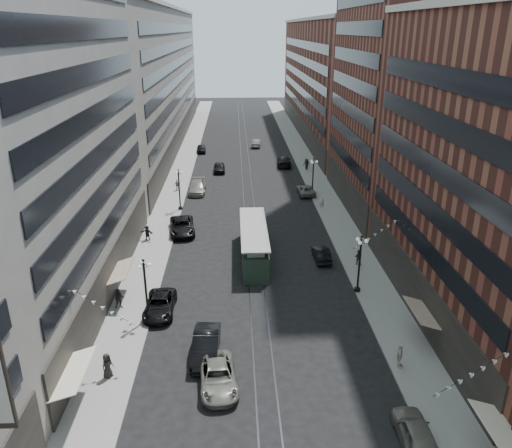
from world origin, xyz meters
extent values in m
plane|color=black|center=(0.00, 60.00, 0.00)|extent=(220.00, 220.00, 0.00)
cube|color=gray|center=(-11.00, 70.00, 0.07)|extent=(4.00, 180.00, 0.15)
cube|color=gray|center=(11.00, 70.00, 0.07)|extent=(4.00, 180.00, 0.15)
cube|color=#2D2D33|center=(-0.70, 70.00, 0.01)|extent=(0.12, 180.00, 0.02)
cube|color=#2D2D33|center=(0.70, 70.00, 0.01)|extent=(0.12, 180.00, 0.02)
cube|color=gray|center=(-17.00, 33.00, 14.00)|extent=(8.00, 36.00, 28.00)
cube|color=gray|center=(-17.00, 96.00, 13.00)|extent=(8.00, 90.00, 26.00)
cube|color=brown|center=(17.00, 28.00, 12.00)|extent=(8.00, 30.00, 24.00)
cube|color=brown|center=(17.00, 56.00, 21.00)|extent=(8.00, 26.00, 42.00)
cube|color=brown|center=(17.00, 105.00, 12.00)|extent=(8.00, 72.00, 24.00)
cylinder|color=black|center=(-9.20, 28.00, 0.30)|extent=(0.56, 0.56, 0.30)
cylinder|color=black|center=(-9.20, 28.00, 2.75)|extent=(0.18, 0.18, 5.20)
sphere|color=black|center=(-9.20, 28.00, 5.55)|extent=(0.24, 0.24, 0.24)
sphere|color=white|center=(-8.75, 28.00, 5.15)|extent=(0.36, 0.36, 0.36)
sphere|color=white|center=(-9.42, 28.39, 5.15)|extent=(0.36, 0.36, 0.36)
sphere|color=white|center=(-9.42, 27.61, 5.15)|extent=(0.36, 0.36, 0.36)
cylinder|color=black|center=(-9.20, 55.00, 0.30)|extent=(0.56, 0.56, 0.30)
cylinder|color=black|center=(-9.20, 55.00, 2.75)|extent=(0.18, 0.18, 5.20)
sphere|color=black|center=(-9.20, 55.00, 5.55)|extent=(0.24, 0.24, 0.24)
sphere|color=white|center=(-8.75, 55.00, 5.15)|extent=(0.36, 0.36, 0.36)
sphere|color=white|center=(-9.42, 55.39, 5.15)|extent=(0.36, 0.36, 0.36)
sphere|color=white|center=(-9.42, 54.61, 5.15)|extent=(0.36, 0.36, 0.36)
cylinder|color=black|center=(9.20, 32.00, 0.30)|extent=(0.56, 0.56, 0.30)
cylinder|color=black|center=(9.20, 32.00, 2.75)|extent=(0.18, 0.18, 5.20)
sphere|color=black|center=(9.20, 32.00, 5.55)|extent=(0.24, 0.24, 0.24)
sphere|color=white|center=(9.65, 32.00, 5.15)|extent=(0.36, 0.36, 0.36)
sphere|color=white|center=(8.97, 32.39, 5.15)|extent=(0.36, 0.36, 0.36)
sphere|color=white|center=(8.97, 31.61, 5.15)|extent=(0.36, 0.36, 0.36)
cylinder|color=black|center=(9.20, 60.00, 0.30)|extent=(0.56, 0.56, 0.30)
cylinder|color=black|center=(9.20, 60.00, 2.75)|extent=(0.18, 0.18, 5.20)
sphere|color=black|center=(9.20, 60.00, 5.55)|extent=(0.24, 0.24, 0.24)
sphere|color=white|center=(9.65, 60.00, 5.15)|extent=(0.36, 0.36, 0.36)
sphere|color=white|center=(8.97, 60.39, 5.15)|extent=(0.36, 0.36, 0.36)
sphere|color=white|center=(8.97, 59.61, 5.15)|extent=(0.36, 0.36, 0.36)
cube|color=#203325|center=(0.00, 39.89, 1.32)|extent=(2.53, 12.16, 2.64)
cube|color=gray|center=(0.00, 39.89, 2.94)|extent=(1.62, 11.15, 0.61)
cube|color=gray|center=(0.00, 39.89, 3.35)|extent=(2.74, 12.37, 0.15)
cylinder|color=black|center=(0.00, 35.33, 0.35)|extent=(2.33, 0.71, 0.71)
cylinder|color=black|center=(0.00, 44.45, 0.35)|extent=(2.33, 0.71, 0.71)
imported|color=black|center=(-8.40, 29.29, 0.73)|extent=(2.45, 5.29, 1.47)
imported|color=slate|center=(8.40, 14.06, 0.81)|extent=(1.98, 4.76, 1.61)
imported|color=black|center=(-4.18, 23.02, 0.88)|extent=(2.05, 5.43, 1.77)
imported|color=black|center=(-11.93, 29.93, 1.06)|extent=(0.97, 0.68, 1.82)
imported|color=beige|center=(9.62, 21.03, 1.06)|extent=(0.79, 1.17, 1.82)
imported|color=black|center=(-8.19, 47.06, 0.84)|extent=(3.57, 6.38, 1.69)
imported|color=gray|center=(-7.43, 62.54, 0.84)|extent=(2.42, 5.83, 1.68)
imported|color=black|center=(-8.40, 88.17, 0.73)|extent=(1.93, 4.38, 1.47)
imported|color=black|center=(7.03, 38.96, 0.69)|extent=(1.58, 4.22, 1.37)
imported|color=slate|center=(8.40, 60.92, 0.69)|extent=(2.51, 5.08, 1.39)
imported|color=black|center=(6.80, 77.30, 0.85)|extent=(2.81, 5.99, 1.69)
imported|color=black|center=(-4.50, 73.77, 0.79)|extent=(1.98, 4.66, 1.57)
imported|color=slate|center=(2.58, 92.60, 0.76)|extent=(2.07, 4.76, 1.52)
imported|color=black|center=(-11.91, 44.78, 1.01)|extent=(1.65, 1.04, 1.72)
imported|color=#9D9582|center=(-10.45, 63.37, 0.96)|extent=(1.05, 0.74, 1.63)
imported|color=black|center=(10.55, 37.51, 0.96)|extent=(0.90, 0.72, 1.62)
imported|color=beige|center=(9.70, 54.73, 1.00)|extent=(0.63, 0.43, 1.69)
imported|color=black|center=(10.25, 73.97, 1.10)|extent=(1.27, 0.61, 1.91)
imported|color=slate|center=(-3.21, 19.70, 0.75)|extent=(3.05, 5.60, 1.49)
imported|color=black|center=(-10.81, 20.79, 1.07)|extent=(0.91, 1.02, 1.84)
imported|color=black|center=(10.43, 74.68, 0.98)|extent=(1.05, 0.66, 1.66)
camera|label=1|loc=(-1.82, -7.88, 22.66)|focal=35.00mm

